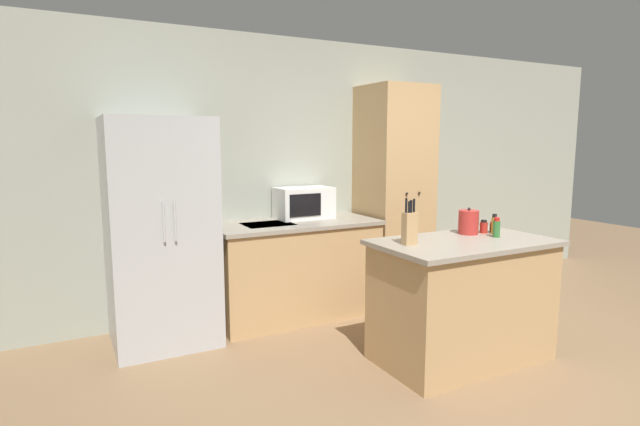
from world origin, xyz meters
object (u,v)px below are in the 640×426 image
at_px(pantry_cabinet, 394,195).
at_px(spice_bottle_amber_oil, 496,228).
at_px(spice_bottle_tall_dark, 494,225).
at_px(spice_bottle_green_herb, 484,227).
at_px(microwave, 304,203).
at_px(refrigerator, 161,232).
at_px(kettle, 468,222).
at_px(spice_bottle_short_red, 492,227).
at_px(knife_block, 410,227).

distance_m(pantry_cabinet, spice_bottle_amber_oil, 1.48).
relative_size(spice_bottle_tall_dark, spice_bottle_green_herb, 1.52).
xyz_separation_m(microwave, spice_bottle_green_herb, (0.88, -1.42, -0.09)).
bearing_deg(refrigerator, microwave, 7.88).
height_order(spice_bottle_tall_dark, kettle, kettle).
bearing_deg(spice_bottle_amber_oil, spice_bottle_tall_dark, 49.70).
xyz_separation_m(microwave, spice_bottle_amber_oil, (0.84, -1.60, -0.07)).
bearing_deg(spice_bottle_amber_oil, refrigerator, 147.41).
relative_size(pantry_cabinet, spice_bottle_short_red, 26.07).
bearing_deg(spice_bottle_tall_dark, spice_bottle_amber_oil, -130.30).
relative_size(microwave, spice_bottle_short_red, 6.33).
bearing_deg(kettle, spice_bottle_green_herb, -10.35).
distance_m(microwave, knife_block, 1.51).
bearing_deg(spice_bottle_amber_oil, knife_block, 173.58).
height_order(microwave, spice_bottle_green_herb, microwave).
xyz_separation_m(spice_bottle_green_herb, kettle, (-0.14, 0.03, 0.04)).
bearing_deg(spice_bottle_short_red, microwave, 124.41).
xyz_separation_m(refrigerator, spice_bottle_amber_oil, (2.20, -1.41, 0.07)).
relative_size(knife_block, kettle, 1.57).
bearing_deg(microwave, pantry_cabinet, -7.27).
relative_size(refrigerator, kettle, 8.64).
bearing_deg(spice_bottle_tall_dark, refrigerator, 150.41).
relative_size(spice_bottle_tall_dark, spice_bottle_short_red, 1.89).
distance_m(pantry_cabinet, spice_bottle_green_herb, 1.31).
bearing_deg(knife_block, refrigerator, 137.63).
xyz_separation_m(refrigerator, pantry_cabinet, (2.33, 0.07, 0.18)).
relative_size(spice_bottle_green_herb, kettle, 0.49).
xyz_separation_m(knife_block, spice_bottle_short_red, (0.89, 0.09, -0.09)).
bearing_deg(pantry_cabinet, kettle, -99.48).
relative_size(microwave, spice_bottle_amber_oil, 3.52).
height_order(microwave, spice_bottle_short_red, microwave).
xyz_separation_m(spice_bottle_tall_dark, spice_bottle_green_herb, (-0.04, 0.07, -0.02)).
xyz_separation_m(spice_bottle_amber_oil, kettle, (-0.09, 0.20, 0.02)).
distance_m(microwave, kettle, 1.59).
bearing_deg(spice_bottle_short_red, spice_bottle_green_herb, 179.98).
height_order(refrigerator, knife_block, refrigerator).
bearing_deg(knife_block, spice_bottle_short_red, 5.69).
xyz_separation_m(spice_bottle_amber_oil, spice_bottle_green_herb, (0.05, 0.17, -0.02)).
height_order(refrigerator, spice_bottle_amber_oil, refrigerator).
relative_size(microwave, spice_bottle_tall_dark, 3.35).
bearing_deg(refrigerator, kettle, -29.79).
bearing_deg(microwave, spice_bottle_amber_oil, -62.36).
bearing_deg(spice_bottle_tall_dark, pantry_cabinet, 88.61).
relative_size(pantry_cabinet, kettle, 10.37).
xyz_separation_m(knife_block, spice_bottle_amber_oil, (0.75, -0.08, -0.06)).
bearing_deg(spice_bottle_tall_dark, spice_bottle_green_herb, 121.61).
xyz_separation_m(microwave, knife_block, (0.08, -1.51, -0.01)).
relative_size(microwave, kettle, 2.52).
bearing_deg(knife_block, spice_bottle_amber_oil, -6.42).
relative_size(knife_block, spice_bottle_short_red, 3.96).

